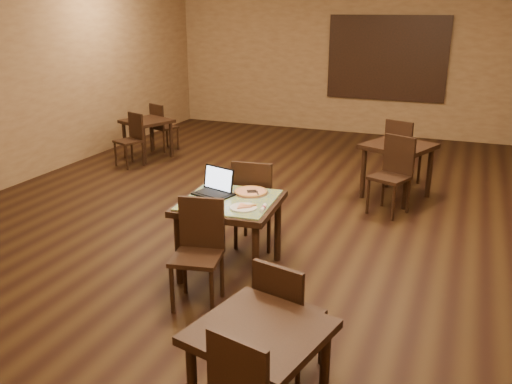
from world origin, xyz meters
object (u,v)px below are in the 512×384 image
at_px(other_table_a, 398,153).
at_px(other_table_c, 260,345).
at_px(chair_main_far, 255,199).
at_px(other_table_a_chair_near, 394,170).
at_px(chair_main_near, 199,246).
at_px(other_table_b_chair_near, 132,136).
at_px(pizza_pan, 251,193).
at_px(other_table_b_chair_far, 161,124).
at_px(other_table_a_chair_far, 401,149).
at_px(tiled_table, 230,209).
at_px(other_table_b, 147,126).
at_px(laptop, 216,187).
at_px(other_table_c_chair_far, 285,312).

xyz_separation_m(other_table_a, other_table_c, (-0.16, -4.72, -0.06)).
bearing_deg(chair_main_far, other_table_c, 106.51).
bearing_deg(other_table_a_chair_near, chair_main_far, -104.47).
bearing_deg(chair_main_near, other_table_b_chair_near, 120.09).
xyz_separation_m(other_table_b_chair_near, other_table_c, (4.14, -4.75, 0.09)).
distance_m(pizza_pan, other_table_b_chair_near, 4.19).
relative_size(other_table_b_chair_near, other_table_b_chair_far, 1.00).
relative_size(chair_main_near, other_table_a_chair_far, 0.96).
bearing_deg(pizza_pan, other_table_b_chair_near, 140.41).
height_order(tiled_table, pizza_pan, pizza_pan).
xyz_separation_m(other_table_a, other_table_b_chair_near, (-4.30, 0.03, -0.14)).
relative_size(other_table_b, other_table_b_chair_near, 1.07).
xyz_separation_m(tiled_table, other_table_b_chair_near, (-3.10, 2.91, -0.17)).
bearing_deg(tiled_table, other_table_c, -65.08).
distance_m(other_table_a, other_table_b_chair_near, 4.31).
distance_m(laptop, pizza_pan, 0.35).
height_order(other_table_a_chair_far, other_table_c_chair_far, other_table_a_chair_far).
height_order(other_table_a, other_table_b, other_table_a).
distance_m(chair_main_near, other_table_b, 5.10).
height_order(laptop, other_table_a_chair_near, laptop).
xyz_separation_m(other_table_a_chair_near, other_table_a_chair_far, (-0.06, 1.16, 0.00)).
distance_m(other_table_a, other_table_c, 4.72).
bearing_deg(other_table_c_chair_far, other_table_a, -79.42).
bearing_deg(other_table_b_chair_far, other_table_a_chair_near, -179.21).
relative_size(tiled_table, other_table_b_chair_near, 1.14).
bearing_deg(other_table_c, chair_main_far, 125.74).
relative_size(other_table_a_chair_near, other_table_c, 1.11).
xyz_separation_m(tiled_table, laptop, (-0.20, 0.11, 0.17)).
bearing_deg(other_table_c, other_table_c_chair_far, 104.96).
height_order(other_table_a_chair_near, other_table_b_chair_far, other_table_a_chair_near).
bearing_deg(other_table_b_chair_far, other_table_c, 147.22).
height_order(chair_main_far, laptop, laptop).
relative_size(chair_main_far, other_table_b_chair_far, 1.15).
xyz_separation_m(chair_main_far, laptop, (-0.21, -0.50, 0.27)).
relative_size(chair_main_far, other_table_a, 0.95).
bearing_deg(other_table_a, other_table_b, -165.66).
height_order(tiled_table, other_table_b, tiled_table).
xyz_separation_m(laptop, pizza_pan, (0.32, 0.13, -0.06)).
xyz_separation_m(tiled_table, other_table_b_chair_far, (-3.16, 3.93, -0.17)).
bearing_deg(other_table_b_chair_far, other_table_a, -172.40).
bearing_deg(other_table_b_chair_far, other_table_a_chair_far, -165.08).
xyz_separation_m(laptop, other_table_c_chair_far, (1.22, -1.43, -0.32)).
bearing_deg(chair_main_far, pizza_pan, 100.30).
bearing_deg(other_table_b, pizza_pan, -23.15).
bearing_deg(other_table_a_chair_far, other_table_b, 21.96).
height_order(laptop, other_table_a_chair_far, laptop).
bearing_deg(laptop, chair_main_far, 83.62).
bearing_deg(other_table_a_chair_near, tiled_table, -96.70).
bearing_deg(other_table_a_chair_far, other_table_a_chair_near, 114.62).
bearing_deg(pizza_pan, other_table_c, -66.22).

